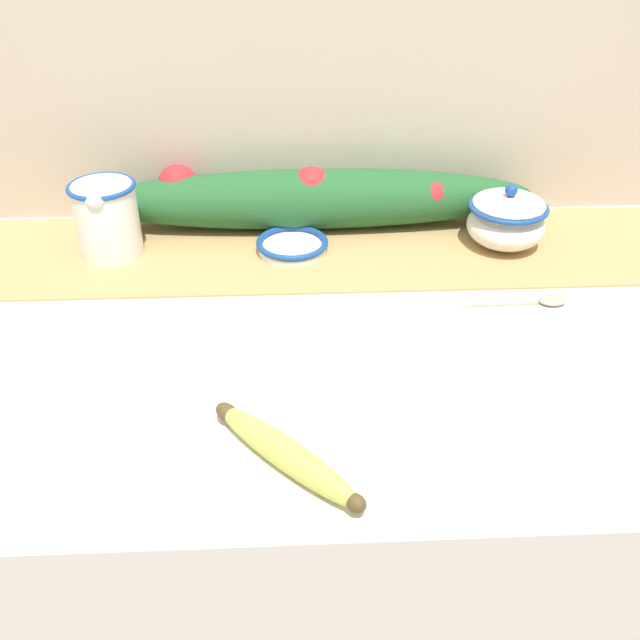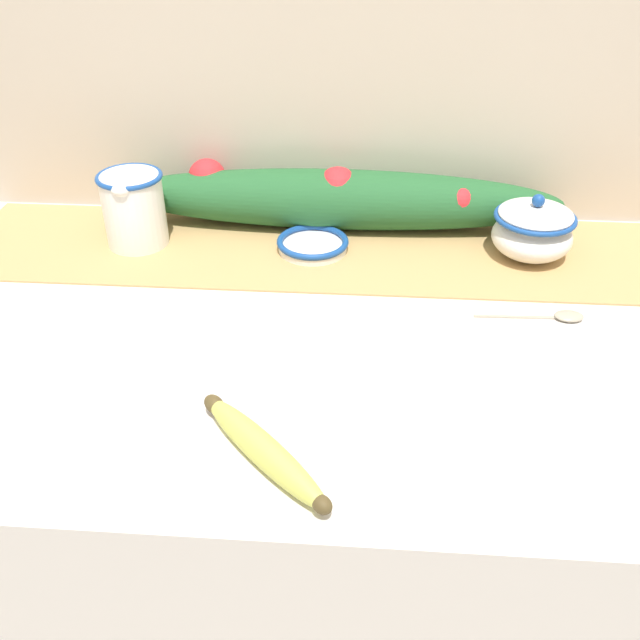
# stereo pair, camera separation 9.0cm
# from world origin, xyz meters

# --- Properties ---
(countertop) EXTENTS (1.33, 0.73, 0.89)m
(countertop) POSITION_xyz_m (0.00, 0.00, 0.44)
(countertop) COLOR silver
(countertop) RESTS_ON ground_plane
(back_wall) EXTENTS (2.13, 0.04, 2.40)m
(back_wall) POSITION_xyz_m (0.00, 0.39, 1.20)
(back_wall) COLOR beige
(back_wall) RESTS_ON ground_plane
(table_runner) EXTENTS (1.22, 0.27, 0.00)m
(table_runner) POSITION_xyz_m (0.00, 0.22, 0.89)
(table_runner) COLOR tan
(table_runner) RESTS_ON countertop
(cream_pitcher) EXTENTS (0.10, 0.12, 0.12)m
(cream_pitcher) POSITION_xyz_m (-0.32, 0.22, 0.96)
(cream_pitcher) COLOR white
(cream_pitcher) RESTS_ON countertop
(sugar_bowl) EXTENTS (0.13, 0.13, 0.11)m
(sugar_bowl) POSITION_xyz_m (0.31, 0.22, 0.94)
(sugar_bowl) COLOR white
(sugar_bowl) RESTS_ON countertop
(small_dish) EXTENTS (0.12, 0.12, 0.02)m
(small_dish) POSITION_xyz_m (-0.04, 0.22, 0.90)
(small_dish) COLOR white
(small_dish) RESTS_ON countertop
(banana) EXTENTS (0.17, 0.18, 0.03)m
(banana) POSITION_xyz_m (-0.05, -0.26, 0.90)
(banana) COLOR #CCD156
(banana) RESTS_ON countertop
(spoon) EXTENTS (0.15, 0.03, 0.01)m
(spoon) POSITION_xyz_m (0.33, 0.04, 0.89)
(spoon) COLOR #A89E89
(spoon) RESTS_ON countertop
(poinsettia_garland) EXTENTS (0.76, 0.11, 0.11)m
(poinsettia_garland) POSITION_xyz_m (-0.00, 0.31, 0.94)
(poinsettia_garland) COLOR #235B2D
(poinsettia_garland) RESTS_ON countertop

